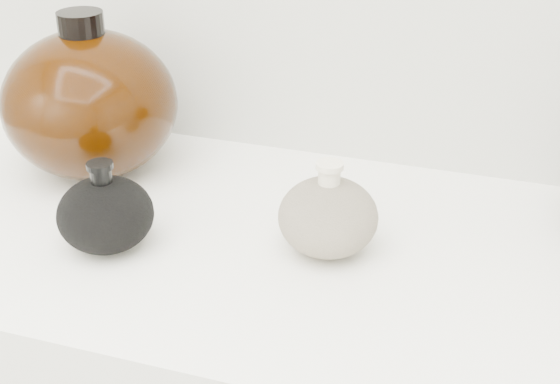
% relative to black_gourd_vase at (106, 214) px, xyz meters
% --- Properties ---
extents(black_gourd_vase, '(0.13, 0.13, 0.11)m').
position_rel_black_gourd_vase_xyz_m(black_gourd_vase, '(0.00, 0.00, 0.00)').
color(black_gourd_vase, black).
rests_on(black_gourd_vase, display_counter).
extents(cream_gourd_vase, '(0.13, 0.13, 0.11)m').
position_rel_black_gourd_vase_xyz_m(cream_gourd_vase, '(0.24, 0.07, 0.00)').
color(cream_gourd_vase, '#BEB598').
rests_on(cream_gourd_vase, display_counter).
extents(left_round_pot, '(0.28, 0.28, 0.22)m').
position_rel_black_gourd_vase_xyz_m(left_round_pot, '(-0.11, 0.17, 0.06)').
color(left_round_pot, black).
rests_on(left_round_pot, display_counter).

